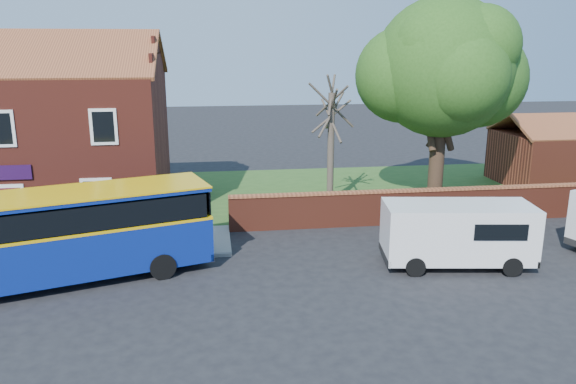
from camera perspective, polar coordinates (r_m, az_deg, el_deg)
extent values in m
plane|color=black|center=(18.14, -11.62, -11.23)|extent=(120.00, 120.00, 0.00)
cube|color=gray|center=(24.84, -27.21, -5.27)|extent=(18.00, 3.50, 0.12)
cube|color=#426B28|center=(32.50, 13.34, 0.34)|extent=(26.00, 12.00, 0.04)
cube|color=maroon|center=(29.40, -24.39, 4.38)|extent=(12.00, 8.00, 6.50)
cube|color=brown|center=(27.13, -26.51, 12.46)|extent=(12.30, 4.08, 2.16)
cube|color=brown|center=(30.96, -24.20, 12.79)|extent=(12.30, 4.08, 2.16)
cube|color=black|center=(25.41, -27.17, 5.74)|extent=(1.10, 0.06, 1.50)
cube|color=#4C0F19|center=(26.07, -26.30, -1.87)|extent=(0.95, 0.04, 2.10)
cube|color=silver|center=(26.08, -26.30, -1.75)|extent=(1.20, 0.06, 2.30)
cube|color=#240B33|center=(25.68, -26.73, 1.77)|extent=(2.00, 0.06, 0.60)
cube|color=maroon|center=(27.01, 17.96, -1.28)|extent=(22.00, 0.30, 1.50)
cube|color=brown|center=(26.81, 18.10, 0.36)|extent=(22.00, 0.38, 0.10)
cube|color=maroon|center=(36.41, 26.83, 3.05)|extent=(8.00, 5.00, 3.00)
cube|color=brown|center=(37.14, 26.12, 6.54)|extent=(8.20, 2.56, 1.24)
cube|color=navy|center=(20.49, -22.45, -5.49)|extent=(10.49, 5.49, 1.62)
cube|color=#DBA60B|center=(20.24, -22.68, -3.33)|extent=(10.51, 5.51, 0.10)
cube|color=black|center=(20.10, -22.81, -2.01)|extent=(10.10, 5.38, 0.81)
cube|color=navy|center=(19.97, -22.96, -0.51)|extent=(10.49, 5.49, 0.14)
cube|color=#DBA60B|center=(19.95, -22.99, -0.29)|extent=(10.54, 5.54, 0.06)
cylinder|color=black|center=(19.98, -12.63, -7.37)|extent=(0.96, 0.54, 0.92)
cylinder|color=black|center=(22.17, -14.03, -5.22)|extent=(0.96, 0.54, 0.92)
cube|color=white|center=(21.25, 16.84, -3.84)|extent=(5.52, 2.83, 2.01)
cube|color=black|center=(21.96, 22.85, -2.92)|extent=(0.33, 1.79, 0.79)
cube|color=black|center=(22.42, 23.08, -5.87)|extent=(0.39, 2.11, 0.25)
cylinder|color=black|center=(20.24, 12.81, -7.42)|extent=(0.72, 0.31, 0.70)
cylinder|color=black|center=(22.06, 11.70, -5.49)|extent=(0.72, 0.31, 0.70)
cylinder|color=black|center=(21.24, 21.81, -7.07)|extent=(0.72, 0.31, 0.70)
cylinder|color=black|center=(22.98, 20.02, -5.27)|extent=(0.72, 0.31, 0.70)
cylinder|color=black|center=(28.52, 14.82, 2.56)|extent=(0.73, 0.73, 4.20)
sphere|color=#366720|center=(27.96, 15.46, 12.11)|extent=(6.57, 6.57, 6.57)
sphere|color=#366720|center=(29.11, 18.64, 10.87)|extent=(4.74, 4.74, 4.74)
sphere|color=#366720|center=(27.86, 11.62, 11.57)|extent=(4.56, 4.56, 4.56)
cylinder|color=#4C4238|center=(27.41, 4.36, 4.11)|extent=(0.32, 0.32, 5.67)
cylinder|color=#4C4238|center=(27.12, 4.44, 8.32)|extent=(0.33, 2.77, 2.23)
cylinder|color=#4C4238|center=(27.14, 4.43, 7.89)|extent=(1.44, 2.04, 2.04)
cylinder|color=#4C4238|center=(27.10, 4.45, 8.75)|extent=(2.32, 1.06, 2.26)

